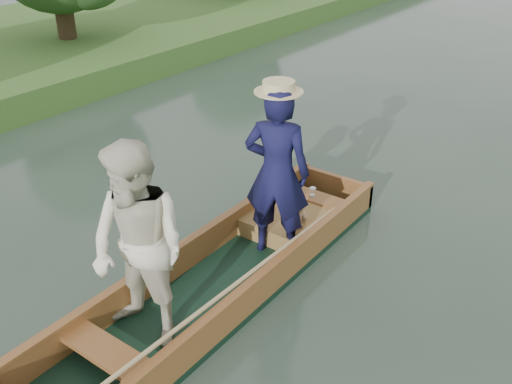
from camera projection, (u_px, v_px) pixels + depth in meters
The scene contains 2 objects.
ground at pixel (224, 288), 6.29m from camera, with size 120.00×120.00×0.00m, color #283D30.
punt at pixel (208, 234), 5.77m from camera, with size 1.13×5.00×2.14m.
Camera 1 is at (3.26, -3.84, 3.94)m, focal length 40.00 mm.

